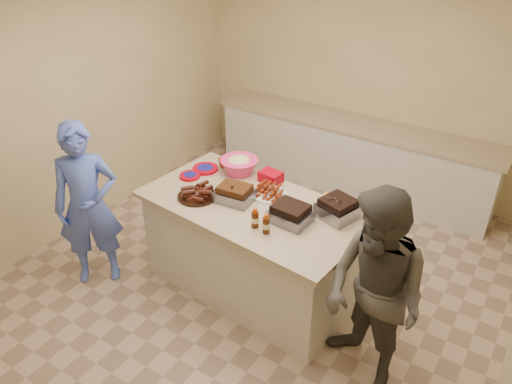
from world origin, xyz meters
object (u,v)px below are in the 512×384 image
Objects in this scene: mustard_bottle at (247,191)px; guest_gray at (361,375)px; plastic_cup at (223,167)px; bbq_bottle_b at (266,233)px; coleslaw_bowl at (239,173)px; bbq_bottle_a at (255,227)px; guest_blue at (102,274)px; rib_platter at (198,197)px; island at (253,286)px; roasting_pan at (337,217)px.

mustard_bottle is 1.85m from guest_gray.
plastic_cup is at bearing 150.01° from mustard_bottle.
coleslaw_bowl is at bearing 136.59° from bbq_bottle_b.
bbq_bottle_a is at bearing 170.27° from bbq_bottle_b.
bbq_bottle_a is at bearing -29.37° from guest_blue.
rib_platter is 3.60× the size of plastic_cup.
guest_gray is (1.09, -0.13, -0.95)m from bbq_bottle_a.
bbq_bottle_a is at bearing -40.19° from plastic_cup.
rib_platter is (-0.49, -0.17, 0.95)m from island.
island is at bearing 19.23° from rib_platter.
guest_blue is at bearing -145.10° from guest_gray.
bbq_bottle_b reaches higher than guest_gray.
guest_gray is at bearing -37.74° from guest_blue.
guest_gray is (1.73, -0.82, -0.95)m from coleslaw_bowl.
guest_gray is (1.30, -0.41, 0.00)m from island.
roasting_pan is 1.29m from guest_gray.
guest_gray is at bearing -6.28° from bbq_bottle_b.
bbq_bottle_a is 1.02× the size of bbq_bottle_b.
plastic_cup is (-1.34, 0.20, 0.00)m from roasting_pan.
guest_blue is at bearing -131.21° from coleslaw_bowl.
bbq_bottle_a reaches higher than plastic_cup.
roasting_pan is 2.45× the size of mustard_bottle.
roasting_pan is at bearing 45.28° from bbq_bottle_a.
guest_blue is (-2.08, -0.90, -0.95)m from roasting_pan.
bbq_bottle_b is 0.11× the size of guest_gray.
island is 20.08× the size of plastic_cup.
rib_platter is at bearing 170.66° from bbq_bottle_b.
rib_platter is at bearing -158.58° from guest_gray.
coleslaw_bowl reaches higher than guest_blue.
mustard_bottle is (-0.88, -0.06, 0.00)m from roasting_pan.
coleslaw_bowl reaches higher than island.
roasting_pan reaches higher than island.
bbq_bottle_b is at bearing -42.87° from mustard_bottle.
coleslaw_bowl reaches higher than rib_platter.
mustard_bottle is at bearing 143.13° from island.
bbq_bottle_b is (-0.38, -0.52, 0.00)m from roasting_pan.
guest_blue is at bearing -150.13° from rib_platter.
mustard_bottle is (0.25, -0.24, 0.00)m from coleslaw_bowl.
bbq_bottle_b is 0.11× the size of guest_blue.
roasting_pan is 0.71m from bbq_bottle_a.
island is 1.22× the size of guest_blue.
bbq_bottle_b is 1.37m from guest_gray.
rib_platter is 0.82m from bbq_bottle_b.
rib_platter is at bearing -155.07° from island.
rib_platter is 1.40m from guest_blue.
coleslaw_bowl is at bearing 135.54° from mustard_bottle.
coleslaw_bowl is 3.71× the size of plastic_cup.
bbq_bottle_a is at bearing -9.27° from rib_platter.
coleslaw_bowl is at bearing -176.23° from guest_gray.
guest_gray is at bearing -23.38° from plastic_cup.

